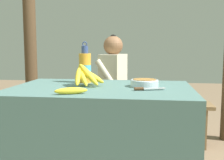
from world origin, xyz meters
TOP-DOWN VIEW (x-y plane):
  - market_counter at (0.00, 0.00)m, footprint 1.14×0.77m
  - banana_bunch_ripe at (-0.11, 0.03)m, footprint 0.20×0.32m
  - serving_bowl at (0.27, 0.06)m, footprint 0.18×0.18m
  - water_bottle at (-0.15, 0.20)m, footprint 0.09×0.09m
  - loose_banana_front at (-0.12, -0.28)m, footprint 0.18×0.11m
  - knife at (0.28, -0.09)m, footprint 0.19×0.08m
  - wooden_bench at (0.04, 1.12)m, footprint 1.78×0.32m
  - seated_vendor at (-0.11, 1.10)m, footprint 0.45×0.42m
  - banana_bunch_green at (0.57, 1.12)m, footprint 0.15×0.27m
  - support_post_near at (-1.05, 1.34)m, footprint 0.14×0.14m

SIDE VIEW (x-z plane):
  - wooden_bench at x=0.04m, z-range 0.15..0.58m
  - market_counter at x=0.00m, z-range 0.00..0.75m
  - banana_bunch_green at x=0.57m, z-range 0.43..0.55m
  - seated_vendor at x=-0.11m, z-range 0.09..1.21m
  - knife at x=0.28m, z-range 0.75..0.77m
  - loose_banana_front at x=-0.12m, z-range 0.75..0.79m
  - serving_bowl at x=0.27m, z-range 0.75..0.80m
  - banana_bunch_ripe at x=-0.11m, z-range 0.74..0.90m
  - water_bottle at x=-0.15m, z-range 0.71..1.00m
  - support_post_near at x=-1.05m, z-range 0.00..2.42m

